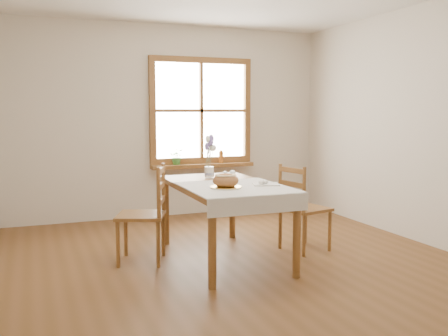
# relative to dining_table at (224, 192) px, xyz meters

# --- Properties ---
(ground) EXTENTS (5.00, 5.00, 0.00)m
(ground) POSITION_rel_dining_table_xyz_m (0.00, -0.30, -0.66)
(ground) COLOR brown
(ground) RESTS_ON ground
(room_walls) EXTENTS (4.60, 5.10, 2.65)m
(room_walls) POSITION_rel_dining_table_xyz_m (0.00, -0.30, 1.04)
(room_walls) COLOR beige
(room_walls) RESTS_ON ground
(window) EXTENTS (1.46, 0.08, 1.46)m
(window) POSITION_rel_dining_table_xyz_m (0.50, 2.17, 0.79)
(window) COLOR brown
(window) RESTS_ON ground
(window_sill) EXTENTS (1.46, 0.20, 0.05)m
(window_sill) POSITION_rel_dining_table_xyz_m (0.50, 2.10, 0.03)
(window_sill) COLOR brown
(window_sill) RESTS_ON ground
(dining_table) EXTENTS (0.90, 1.60, 0.75)m
(dining_table) POSITION_rel_dining_table_xyz_m (0.00, 0.00, 0.00)
(dining_table) COLOR brown
(dining_table) RESTS_ON ground
(table_linen) EXTENTS (0.91, 0.99, 0.01)m
(table_linen) POSITION_rel_dining_table_xyz_m (0.00, -0.30, 0.09)
(table_linen) COLOR silver
(table_linen) RESTS_ON dining_table
(chair_left) EXTENTS (0.58, 0.57, 0.94)m
(chair_left) POSITION_rel_dining_table_xyz_m (-0.77, 0.21, -0.20)
(chair_left) COLOR brown
(chair_left) RESTS_ON ground
(chair_right) EXTENTS (0.52, 0.51, 0.90)m
(chair_right) POSITION_rel_dining_table_xyz_m (0.90, -0.00, -0.21)
(chair_right) COLOR brown
(chair_right) RESTS_ON ground
(bread_plate) EXTENTS (0.30, 0.30, 0.01)m
(bread_plate) POSITION_rel_dining_table_xyz_m (-0.12, -0.34, 0.10)
(bread_plate) COLOR white
(bread_plate) RESTS_ON table_linen
(bread_loaf) EXTENTS (0.24, 0.24, 0.13)m
(bread_loaf) POSITION_rel_dining_table_xyz_m (-0.12, -0.34, 0.17)
(bread_loaf) COLOR #9F6038
(bread_loaf) RESTS_ON bread_plate
(egg_napkin) EXTENTS (0.29, 0.26, 0.01)m
(egg_napkin) POSITION_rel_dining_table_xyz_m (0.31, -0.29, 0.10)
(egg_napkin) COLOR silver
(egg_napkin) RESTS_ON table_linen
(eggs) EXTENTS (0.22, 0.21, 0.04)m
(eggs) POSITION_rel_dining_table_xyz_m (0.31, -0.29, 0.13)
(eggs) COLOR white
(eggs) RESTS_ON egg_napkin
(salt_shaker) EXTENTS (0.06, 0.06, 0.10)m
(salt_shaker) POSITION_rel_dining_table_xyz_m (0.13, 0.10, 0.15)
(salt_shaker) COLOR white
(salt_shaker) RESTS_ON table_linen
(pepper_shaker) EXTENTS (0.06, 0.06, 0.10)m
(pepper_shaker) POSITION_rel_dining_table_xyz_m (0.05, 0.09, 0.14)
(pepper_shaker) COLOR white
(pepper_shaker) RESTS_ON table_linen
(flower_vase) EXTENTS (0.12, 0.12, 0.11)m
(flower_vase) POSITION_rel_dining_table_xyz_m (0.00, 0.43, 0.14)
(flower_vase) COLOR white
(flower_vase) RESTS_ON dining_table
(lavender_bouquet) EXTENTS (0.17, 0.17, 0.32)m
(lavender_bouquet) POSITION_rel_dining_table_xyz_m (0.00, 0.43, 0.36)
(lavender_bouquet) COLOR #6A5598
(lavender_bouquet) RESTS_ON flower_vase
(potted_plant) EXTENTS (0.25, 0.26, 0.17)m
(potted_plant) POSITION_rel_dining_table_xyz_m (0.13, 2.10, 0.13)
(potted_plant) COLOR #38772F
(potted_plant) RESTS_ON window_sill
(amber_bottle) EXTENTS (0.08, 0.08, 0.18)m
(amber_bottle) POSITION_rel_dining_table_xyz_m (0.77, 2.10, 0.14)
(amber_bottle) COLOR #AF6120
(amber_bottle) RESTS_ON window_sill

